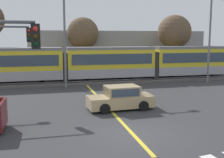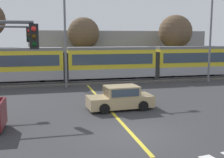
{
  "view_description": "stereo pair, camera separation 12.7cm",
  "coord_description": "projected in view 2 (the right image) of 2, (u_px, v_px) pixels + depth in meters",
  "views": [
    {
      "loc": [
        -4.06,
        -12.21,
        4.59
      ],
      "look_at": [
        0.76,
        7.34,
        1.6
      ],
      "focal_mm": 45.0,
      "sensor_mm": 36.0,
      "label": 1
    },
    {
      "loc": [
        -3.93,
        -12.24,
        4.59
      ],
      "look_at": [
        0.76,
        7.34,
        1.6
      ],
      "focal_mm": 45.0,
      "sensor_mm": 36.0,
      "label": 2
    }
  ],
  "objects": [
    {
      "name": "ground_plane",
      "position": [
        132.0,
        135.0,
        13.36
      ],
      "size": [
        200.0,
        200.0,
        0.0
      ],
      "primitive_type": "plane",
      "color": "#333335"
    },
    {
      "name": "bare_tree_west",
      "position": [
        84.0,
        33.0,
        33.63
      ],
      "size": [
        3.79,
        3.79,
        6.99
      ],
      "color": "brown",
      "rests_on": "ground"
    },
    {
      "name": "street_lamp_centre",
      "position": [
        67.0,
        27.0,
        25.29
      ],
      "size": [
        2.19,
        0.28,
        9.77
      ],
      "color": "slate",
      "rests_on": "ground"
    },
    {
      "name": "building_backdrop_far",
      "position": [
        117.0,
        51.0,
        39.26
      ],
      "size": [
        23.52,
        6.0,
        5.44
      ],
      "primitive_type": "cube",
      "color": "gray",
      "rests_on": "ground"
    },
    {
      "name": "rail_near",
      "position": [
        86.0,
        81.0,
        28.32
      ],
      "size": [
        120.0,
        0.08,
        0.1
      ],
      "primitive_type": "cube",
      "color": "#939399",
      "rests_on": "track_bed"
    },
    {
      "name": "rail_far",
      "position": [
        84.0,
        79.0,
        29.71
      ],
      "size": [
        120.0,
        0.08,
        0.1
      ],
      "primitive_type": "cube",
      "color": "#939399",
      "rests_on": "track_bed"
    },
    {
      "name": "light_rail_tram",
      "position": [
        111.0,
        62.0,
        29.38
      ],
      "size": [
        28.0,
        2.64,
        3.43
      ],
      "color": "#9E9EA3",
      "rests_on": "track_bed"
    },
    {
      "name": "bare_tree_east",
      "position": [
        175.0,
        32.0,
        34.65
      ],
      "size": [
        4.13,
        4.13,
        7.35
      ],
      "color": "brown",
      "rests_on": "ground"
    },
    {
      "name": "sedan_crossing",
      "position": [
        120.0,
        98.0,
        18.05
      ],
      "size": [
        4.28,
        2.08,
        1.52
      ],
      "color": "tan",
      "rests_on": "ground"
    },
    {
      "name": "street_lamp_east",
      "position": [
        213.0,
        30.0,
        28.37
      ],
      "size": [
        2.43,
        0.28,
        9.36
      ],
      "color": "slate",
      "rests_on": "ground"
    },
    {
      "name": "lane_centre_line",
      "position": [
        106.0,
        106.0,
        18.98
      ],
      "size": [
        0.2,
        16.94,
        0.01
      ],
      "primitive_type": "cube",
      "color": "gold",
      "rests_on": "ground"
    },
    {
      "name": "track_bed",
      "position": [
        85.0,
        81.0,
        29.04
      ],
      "size": [
        120.0,
        4.0,
        0.18
      ],
      "primitive_type": "cube",
      "color": "#56514C",
      "rests_on": "ground"
    }
  ]
}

